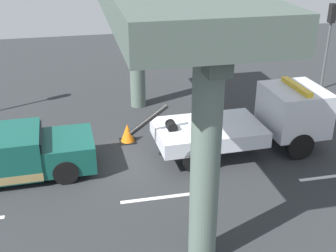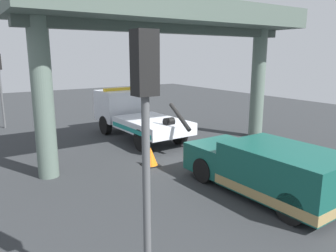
{
  "view_description": "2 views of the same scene",
  "coord_description": "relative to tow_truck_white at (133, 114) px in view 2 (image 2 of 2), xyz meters",
  "views": [
    {
      "loc": [
        -2.29,
        -13.81,
        7.87
      ],
      "look_at": [
        0.78,
        0.25,
        1.18
      ],
      "focal_mm": 47.33,
      "sensor_mm": 36.0,
      "label": 1
    },
    {
      "loc": [
        -10.98,
        7.72,
        4.21
      ],
      "look_at": [
        -0.37,
        0.76,
        1.44
      ],
      "focal_mm": 34.82,
      "sensor_mm": 36.0,
      "label": 2
    }
  ],
  "objects": [
    {
      "name": "traffic_cone_orange",
      "position": [
        -4.67,
        1.65,
        -0.85
      ],
      "size": [
        0.62,
        0.62,
        0.74
      ],
      "color": "orange",
      "rests_on": "ground"
    },
    {
      "name": "traffic_light_near",
      "position": [
        -11.13,
        5.47,
        2.11
      ],
      "size": [
        0.39,
        0.32,
        4.55
      ],
      "color": "#515456",
      "rests_on": "ground"
    },
    {
      "name": "towed_van_green",
      "position": [
        -8.93,
        -0.03,
        -0.42
      ],
      "size": [
        5.26,
        2.34,
        1.58
      ],
      "color": "#145147",
      "rests_on": "ground"
    },
    {
      "name": "ground_plane",
      "position": [
        -4.15,
        -0.02,
        -1.25
      ],
      "size": [
        60.0,
        40.0,
        0.1
      ],
      "primitive_type": "cube",
      "color": "#2D3033"
    },
    {
      "name": "overpass_structure",
      "position": [
        -3.69,
        -0.02,
        4.28
      ],
      "size": [
        3.6,
        12.54,
        6.3
      ],
      "color": "#596B60",
      "rests_on": "ground"
    },
    {
      "name": "lane_stripe_east",
      "position": [
        1.85,
        -2.45,
        -1.2
      ],
      "size": [
        2.6,
        0.16,
        0.01
      ],
      "primitive_type": "cube",
      "color": "silver",
      "rests_on": "ground"
    },
    {
      "name": "tow_truck_white",
      "position": [
        0.0,
        0.0,
        0.0
      ],
      "size": [
        7.28,
        2.56,
        2.46
      ],
      "color": "silver",
      "rests_on": "ground"
    },
    {
      "name": "lane_stripe_mid",
      "position": [
        -4.15,
        -2.45,
        -1.2
      ],
      "size": [
        2.6,
        0.16,
        0.01
      ],
      "primitive_type": "cube",
      "color": "silver",
      "rests_on": "ground"
    }
  ]
}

